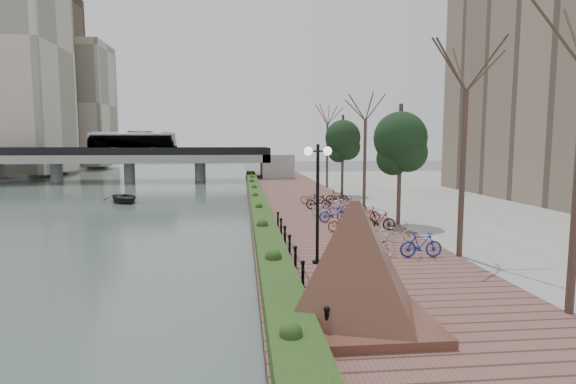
{
  "coord_description": "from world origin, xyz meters",
  "views": [
    {
      "loc": [
        -0.42,
        -14.5,
        4.89
      ],
      "look_at": [
        2.25,
        12.11,
        2.0
      ],
      "focal_mm": 28.0,
      "sensor_mm": 36.0,
      "label": 1
    }
  ],
  "objects": [
    {
      "name": "promenade",
      "position": [
        4.0,
        17.5,
        0.25
      ],
      "size": [
        8.0,
        75.0,
        0.5
      ],
      "primitive_type": "cube",
      "color": "brown",
      "rests_on": "ground"
    },
    {
      "name": "pedestrian",
      "position": [
        4.0,
        3.62,
        1.27
      ],
      "size": [
        0.57,
        0.38,
        1.55
      ],
      "primitive_type": "imported",
      "rotation": [
        0.0,
        0.0,
        3.12
      ],
      "color": "brown",
      "rests_on": "promenade"
    },
    {
      "name": "bridge",
      "position": [
        -14.88,
        45.0,
        3.37
      ],
      "size": [
        36.0,
        10.77,
        6.5
      ],
      "color": "gray",
      "rests_on": "ground"
    },
    {
      "name": "boat",
      "position": [
        -10.31,
        23.68,
        0.42
      ],
      "size": [
        4.29,
        4.72,
        0.8
      ],
      "primitive_type": "imported",
      "rotation": [
        0.0,
        0.0,
        0.51
      ],
      "color": "#232227",
      "rests_on": "river_water"
    },
    {
      "name": "river_water",
      "position": [
        -15.0,
        25.0,
        0.01
      ],
      "size": [
        30.0,
        130.0,
        0.02
      ],
      "primitive_type": "cube",
      "color": "#475950",
      "rests_on": "ground"
    },
    {
      "name": "inland_pavement",
      "position": [
        20.0,
        17.5,
        0.25
      ],
      "size": [
        24.0,
        75.0,
        0.5
      ],
      "primitive_type": "cube",
      "color": "gray",
      "rests_on": "ground"
    },
    {
      "name": "ground",
      "position": [
        0.0,
        0.0,
        0.0
      ],
      "size": [
        220.0,
        220.0,
        0.0
      ],
      "primitive_type": "plane",
      "color": "#59595B",
      "rests_on": "ground"
    },
    {
      "name": "lamppost",
      "position": [
        2.27,
        1.49,
        3.69
      ],
      "size": [
        1.02,
        0.32,
        4.37
      ],
      "color": "black",
      "rests_on": "promenade"
    },
    {
      "name": "bicycle_parking",
      "position": [
        5.49,
        9.86,
        0.97
      ],
      "size": [
        2.4,
        17.32,
        1.0
      ],
      "color": "#AFAFB4",
      "rests_on": "promenade"
    },
    {
      "name": "motorcycle",
      "position": [
        2.9,
        -1.25,
        0.96
      ],
      "size": [
        0.53,
        1.48,
        0.91
      ],
      "primitive_type": null,
      "rotation": [
        0.0,
        0.0,
        0.05
      ],
      "color": "black",
      "rests_on": "promenade"
    },
    {
      "name": "hedge",
      "position": [
        0.6,
        20.0,
        0.8
      ],
      "size": [
        1.1,
        56.0,
        0.6
      ],
      "primitive_type": "cube",
      "color": "#1F3D16",
      "rests_on": "promenade"
    },
    {
      "name": "granite_monument",
      "position": [
        2.27,
        -3.93,
        2.03
      ],
      "size": [
        5.54,
        5.54,
        3.03
      ],
      "color": "#4F2F22",
      "rests_on": "promenade"
    },
    {
      "name": "street_trees",
      "position": [
        8.0,
        12.68,
        3.69
      ],
      "size": [
        3.2,
        37.12,
        6.8
      ],
      "color": "#372720",
      "rests_on": "promenade"
    },
    {
      "name": "chain_fence",
      "position": [
        1.4,
        2.0,
        0.85
      ],
      "size": [
        0.1,
        14.1,
        0.7
      ],
      "color": "black",
      "rests_on": "promenade"
    }
  ]
}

